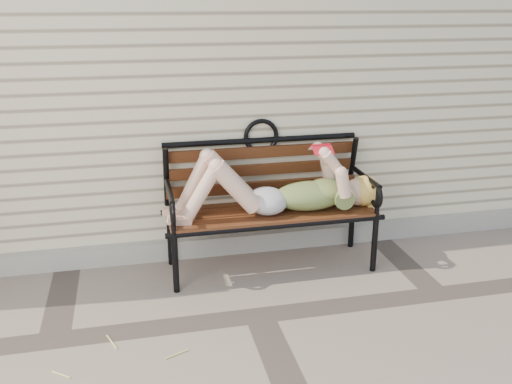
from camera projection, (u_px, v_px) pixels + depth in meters
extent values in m
plane|color=#7C6B5F|center=(259.00, 315.00, 3.63)|extent=(80.00, 80.00, 0.00)
cube|color=beige|center=(194.00, 39.00, 5.91)|extent=(8.00, 4.00, 3.00)
cube|color=#A7A497|center=(232.00, 243.00, 4.50)|extent=(8.00, 0.10, 0.15)
cylinder|color=black|center=(175.00, 263.00, 3.85)|extent=(0.04, 0.04, 0.44)
cylinder|color=black|center=(170.00, 237.00, 4.26)|extent=(0.04, 0.04, 0.44)
cylinder|color=black|center=(374.00, 243.00, 4.16)|extent=(0.04, 0.04, 0.44)
cylinder|color=black|center=(352.00, 221.00, 4.56)|extent=(0.04, 0.04, 0.44)
cube|color=#5D2B18|center=(271.00, 212.00, 4.13)|extent=(1.49, 0.48, 0.03)
cylinder|color=black|center=(279.00, 226.00, 3.94)|extent=(1.56, 0.04, 0.04)
cylinder|color=black|center=(264.00, 205.00, 4.34)|extent=(1.56, 0.04, 0.04)
torus|color=black|center=(261.00, 136.00, 4.28)|extent=(0.27, 0.04, 0.27)
ellipsoid|color=#093042|center=(309.00, 196.00, 4.13)|extent=(0.53, 0.30, 0.21)
ellipsoid|color=#093042|center=(325.00, 190.00, 4.14)|extent=(0.25, 0.29, 0.16)
ellipsoid|color=#B5B6BB|center=(267.00, 201.00, 4.07)|extent=(0.29, 0.33, 0.19)
sphere|color=beige|center=(358.00, 192.00, 4.21)|extent=(0.22, 0.22, 0.22)
ellipsoid|color=#F1B85A|center=(365.00, 191.00, 4.21)|extent=(0.24, 0.25, 0.22)
cube|color=#B41422|center=(321.00, 145.00, 4.02)|extent=(0.14, 0.02, 0.02)
cube|color=beige|center=(323.00, 150.00, 3.99)|extent=(0.14, 0.09, 0.05)
cube|color=beige|center=(319.00, 147.00, 4.07)|extent=(0.14, 0.09, 0.05)
cube|color=#B41422|center=(323.00, 150.00, 3.99)|extent=(0.15, 0.09, 0.05)
cube|color=#B41422|center=(319.00, 147.00, 4.07)|extent=(0.15, 0.09, 0.05)
cylinder|color=#E6D370|center=(150.00, 352.00, 3.25)|extent=(0.12, 0.15, 0.01)
cylinder|color=#E6D370|center=(106.00, 382.00, 3.00)|extent=(0.05, 0.08, 0.01)
cylinder|color=#E6D370|center=(95.00, 345.00, 3.31)|extent=(0.03, 0.13, 0.01)
cylinder|color=#E6D370|center=(147.00, 320.00, 3.57)|extent=(0.12, 0.09, 0.01)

